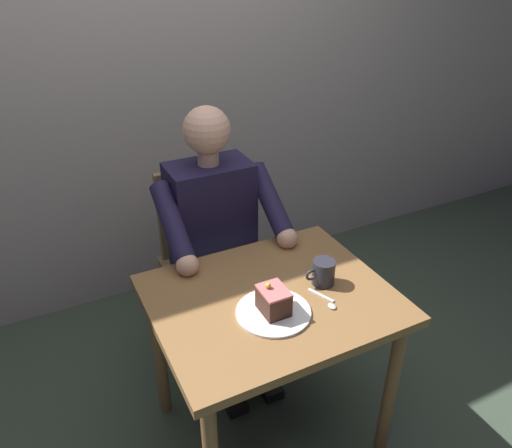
% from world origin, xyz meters
% --- Properties ---
extents(ground_plane, '(14.00, 14.00, 0.00)m').
position_xyz_m(ground_plane, '(0.00, 0.00, 0.00)').
color(ground_plane, '#394637').
extents(cafe_rear_panel, '(6.40, 0.12, 3.00)m').
position_xyz_m(cafe_rear_panel, '(0.00, -1.28, 1.50)').
color(cafe_rear_panel, '#A89A98').
rests_on(cafe_rear_panel, ground).
extents(dining_table, '(0.86, 0.70, 0.71)m').
position_xyz_m(dining_table, '(0.00, 0.00, 0.61)').
color(dining_table, brown).
rests_on(dining_table, ground).
extents(chair, '(0.42, 0.42, 0.91)m').
position_xyz_m(chair, '(0.00, -0.67, 0.51)').
color(chair, '#7D6246').
rests_on(chair, ground).
extents(seated_person, '(0.53, 0.58, 1.26)m').
position_xyz_m(seated_person, '(-0.00, -0.49, 0.66)').
color(seated_person, '#1E1837').
rests_on(seated_person, ground).
extents(dessert_plate, '(0.26, 0.26, 0.01)m').
position_xyz_m(dessert_plate, '(0.04, 0.09, 0.72)').
color(dessert_plate, white).
rests_on(dessert_plate, dining_table).
extents(cake_slice, '(0.09, 0.11, 0.11)m').
position_xyz_m(cake_slice, '(0.04, 0.09, 0.77)').
color(cake_slice, '#3F2318').
rests_on(cake_slice, dessert_plate).
extents(coffee_cup, '(0.12, 0.08, 0.10)m').
position_xyz_m(coffee_cup, '(-0.21, 0.02, 0.76)').
color(coffee_cup, '#262630').
rests_on(coffee_cup, dining_table).
extents(dessert_spoon, '(0.05, 0.14, 0.01)m').
position_xyz_m(dessert_spoon, '(-0.16, 0.12, 0.71)').
color(dessert_spoon, silver).
rests_on(dessert_spoon, dining_table).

